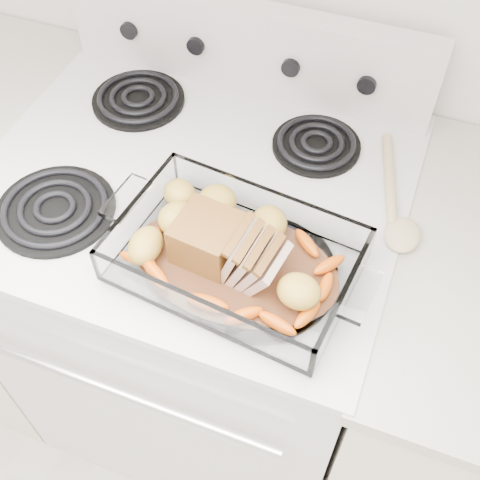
% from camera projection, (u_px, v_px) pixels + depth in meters
% --- Properties ---
extents(electric_range, '(0.78, 0.70, 1.12)m').
position_uv_depth(electric_range, '(204.00, 307.00, 1.46)').
color(electric_range, silver).
rests_on(electric_range, ground).
extents(baking_dish, '(0.37, 0.24, 0.07)m').
position_uv_depth(baking_dish, '(236.00, 260.00, 0.95)').
color(baking_dish, white).
rests_on(baking_dish, electric_range).
extents(pork_roast, '(0.18, 0.10, 0.08)m').
position_uv_depth(pork_roast, '(220.00, 246.00, 0.94)').
color(pork_roast, brown).
rests_on(pork_roast, baking_dish).
extents(roast_vegetables, '(0.39, 0.21, 0.05)m').
position_uv_depth(roast_vegetables, '(242.00, 237.00, 0.97)').
color(roast_vegetables, '#C9490F').
rests_on(roast_vegetables, baking_dish).
extents(wooden_spoon, '(0.11, 0.27, 0.02)m').
position_uv_depth(wooden_spoon, '(397.00, 209.00, 1.04)').
color(wooden_spoon, tan).
rests_on(wooden_spoon, electric_range).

